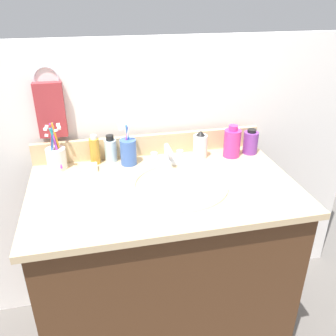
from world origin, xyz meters
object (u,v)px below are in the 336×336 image
object	(u,v)px
bottle_gel_clear	(111,149)
soap_bar	(89,167)
faucet	(167,157)
bottle_oil_amber	(95,150)
bottle_soap_pink	(232,143)
cup_white_ceramic	(56,156)
bottle_cream_purple	(251,142)
cup_blue_plastic	(128,151)
bottle_lotion_white	(200,145)
hand_towel	(51,110)

from	to	relation	value
bottle_gel_clear	soap_bar	size ratio (longest dim) A/B	1.79
faucet	soap_bar	distance (m)	0.32
bottle_oil_amber	bottle_soap_pink	xyz separation A→B (m)	(0.58, -0.06, 0.01)
cup_white_ceramic	bottle_oil_amber	bearing A→B (deg)	4.86
bottle_cream_purple	faucet	bearing A→B (deg)	-177.27
soap_bar	cup_blue_plastic	bearing A→B (deg)	8.34
bottle_gel_clear	bottle_lotion_white	distance (m)	0.38
faucet	bottle_oil_amber	size ratio (longest dim) A/B	1.28
faucet	bottle_soap_pink	bearing A→B (deg)	0.96
faucet	bottle_soap_pink	distance (m)	0.29
faucet	bottle_lotion_white	bearing A→B (deg)	8.79
faucet	bottle_cream_purple	size ratio (longest dim) A/B	1.45
hand_towel	bottle_lotion_white	world-z (taller)	hand_towel
soap_bar	bottle_lotion_white	bearing A→B (deg)	2.70
bottle_soap_pink	cup_white_ceramic	world-z (taller)	cup_white_ceramic
cup_white_ceramic	bottle_cream_purple	bearing A→B (deg)	-2.17
bottle_soap_pink	cup_white_ceramic	xyz separation A→B (m)	(-0.73, 0.04, -0.01)
bottle_soap_pink	cup_blue_plastic	world-z (taller)	cup_blue_plastic
bottle_oil_amber	bottle_cream_purple	world-z (taller)	bottle_oil_amber
hand_towel	cup_white_ceramic	size ratio (longest dim) A/B	1.14
hand_towel	faucet	distance (m)	0.50
bottle_gel_clear	bottle_lotion_white	xyz separation A→B (m)	(0.37, -0.05, 0.00)
cup_blue_plastic	bottle_lotion_white	bearing A→B (deg)	-0.29
hand_towel	soap_bar	size ratio (longest dim) A/B	3.44
bottle_gel_clear	bottle_cream_purple	distance (m)	0.60
bottle_soap_pink	hand_towel	bearing A→B (deg)	170.73
bottle_oil_amber	cup_white_ceramic	bearing A→B (deg)	-175.14
soap_bar	bottle_soap_pink	bearing A→B (deg)	0.37
bottle_lotion_white	bottle_soap_pink	xyz separation A→B (m)	(0.14, -0.02, 0.01)
bottle_gel_clear	bottle_soap_pink	xyz separation A→B (m)	(0.51, -0.07, 0.01)
bottle_gel_clear	bottle_lotion_white	world-z (taller)	bottle_lotion_white
bottle_gel_clear	bottle_cream_purple	xyz separation A→B (m)	(0.60, -0.05, -0.00)
hand_towel	cup_blue_plastic	distance (m)	0.35
faucet	bottle_gel_clear	distance (m)	0.24
cup_white_ceramic	soap_bar	xyz separation A→B (m)	(0.12, -0.05, -0.04)
bottle_cream_purple	cup_blue_plastic	world-z (taller)	cup_blue_plastic
cup_white_ceramic	bottle_gel_clear	bearing A→B (deg)	5.78
bottle_cream_purple	bottle_gel_clear	bearing A→B (deg)	174.96
bottle_gel_clear	bottle_cream_purple	bearing A→B (deg)	-5.04
bottle_gel_clear	bottle_oil_amber	bearing A→B (deg)	-172.10
bottle_cream_purple	hand_towel	bearing A→B (deg)	172.66
bottle_cream_purple	cup_white_ceramic	xyz separation A→B (m)	(-0.82, 0.03, 0.00)
hand_towel	cup_white_ceramic	xyz separation A→B (m)	(0.00, -0.07, -0.17)
bottle_oil_amber	hand_towel	bearing A→B (deg)	158.21
cup_white_ceramic	cup_blue_plastic	size ratio (longest dim) A/B	1.12
cup_white_ceramic	soap_bar	world-z (taller)	cup_white_ceramic
bottle_cream_purple	cup_blue_plastic	size ratio (longest dim) A/B	0.64
hand_towel	bottle_oil_amber	world-z (taller)	hand_towel
hand_towel	bottle_soap_pink	xyz separation A→B (m)	(0.73, -0.12, -0.16)
bottle_gel_clear	bottle_oil_amber	world-z (taller)	bottle_oil_amber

